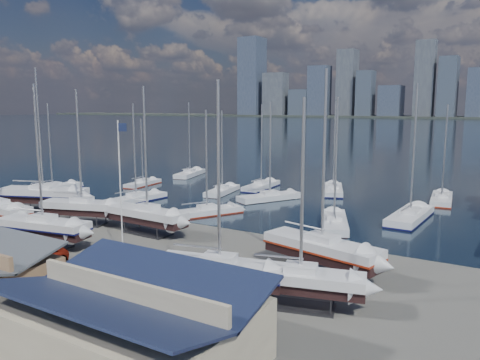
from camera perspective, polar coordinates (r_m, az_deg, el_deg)
The scene contains 25 objects.
ground at distance 48.56m, azimuth -13.58°, elevation -7.51°, with size 1400.00×1400.00×0.00m, color #605E59.
water at distance 344.72m, azimuth 25.80°, elevation 5.77°, with size 1400.00×600.00×0.40m, color #192B3A.
shed_blue at distance 26.46m, azimuth -13.43°, elevation -16.17°, with size 13.65×9.45×4.71m.
sailboat_cradle_0 at distance 66.25m, azimuth -22.83°, elevation -1.64°, with size 11.89×7.12×18.39m.
sailboat_cradle_2 at distance 57.22m, azimuth -18.69°, elevation -3.13°, with size 9.80×5.51×15.47m.
sailboat_cradle_3 at distance 49.30m, azimuth -22.89°, elevation -5.26°, with size 10.00×4.46×15.64m.
sailboat_cradle_4 at distance 51.11m, azimuth -11.23°, elevation -4.22°, with size 9.68×3.10×15.66m.
sailboat_cradle_5 at distance 33.89m, azimuth -2.53°, elevation -10.91°, with size 9.80×4.65×15.34m.
sailboat_cradle_6 at distance 39.01m, azimuth 9.92°, elevation -8.27°, with size 10.58×5.15×16.44m.
sailboat_cradle_7 at distance 32.51m, azimuth 7.39°, elevation -11.97°, with size 8.90×4.46×14.15m.
sailboat_moored_0 at distance 81.61m, azimuth -21.87°, elevation -1.05°, with size 3.18×9.98×14.77m.
sailboat_moored_1 at distance 82.63m, azimuth -11.75°, elevation -0.47°, with size 3.12×8.26×12.05m.
sailboat_moored_2 at distance 92.46m, azimuth -6.13°, elevation 0.66°, with size 5.25×10.35×15.05m.
sailboat_moored_3 at distance 68.77m, azimuth -12.54°, elevation -2.38°, with size 3.71×10.03×14.65m.
sailboat_moored_4 at distance 73.54m, azimuth -2.18°, elevation -1.43°, with size 4.04×9.27×13.54m.
sailboat_moored_5 at distance 77.92m, azimuth 2.61°, elevation -0.86°, with size 3.26×9.87×14.55m.
sailboat_moored_6 at distance 59.17m, azimuth -4.04°, elevation -4.01°, with size 6.66×9.33×13.78m.
sailboat_moored_7 at distance 68.31m, azimuth 3.66°, elevation -2.24°, with size 7.23×9.96×14.90m.
sailboat_moored_8 at distance 75.61m, azimuth 11.28°, elevation -1.32°, with size 6.23×10.44×15.09m.
sailboat_moored_9 at distance 54.66m, azimuth 11.39°, elevation -5.24°, with size 6.37×10.44×15.27m.
sailboat_moored_10 at distance 59.88m, azimuth 20.02°, elevation -4.38°, with size 3.75×11.53×17.02m.
sailboat_moored_11 at distance 72.94m, azimuth 23.35°, elevation -2.26°, with size 3.74×9.94×14.51m.
car_c at distance 44.35m, azimuth -23.63°, elevation -8.63°, with size 2.40×5.19×1.44m, color gray.
car_d at distance 35.77m, azimuth -11.93°, elevation -12.25°, with size 2.05×5.04×1.46m, color gray.
flagpole at distance 43.81m, azimuth -14.34°, elevation 0.24°, with size 1.09×0.12×12.35m.
Camera 1 is at (33.10, -42.85, 13.53)m, focal length 35.00 mm.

